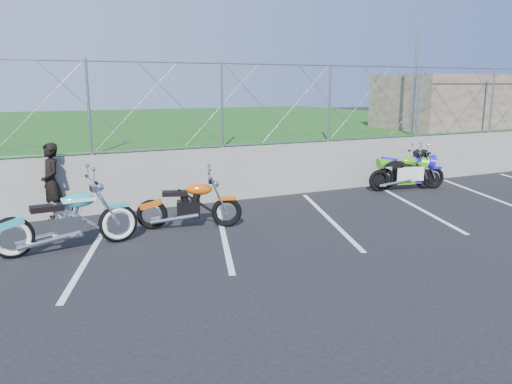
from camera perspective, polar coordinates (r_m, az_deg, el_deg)
name	(u,v)px	position (r m, az deg, el deg)	size (l,w,h in m)	color
ground	(244,247)	(8.74, -1.38, -6.30)	(90.00, 90.00, 0.00)	black
retaining_wall	(183,177)	(11.77, -8.34, 1.66)	(30.00, 0.22, 1.30)	slate
grass_field	(111,137)	(21.45, -16.29, 6.00)	(30.00, 20.00, 1.30)	#164712
stone_building	(453,101)	(19.06, 21.64, 9.61)	(5.00, 3.00, 1.80)	brown
chain_link_fence	(181,106)	(11.58, -8.59, 9.72)	(28.00, 0.03, 2.00)	gray
sign_pole	(414,84)	(15.59, 17.66, 11.72)	(0.08, 0.08, 3.00)	gray
parking_lines	(278,225)	(10.10, 2.55, -3.74)	(18.29, 4.31, 0.01)	silver
cruiser_turquoise	(69,222)	(9.05, -20.60, -3.27)	(2.41, 0.76, 1.20)	black
naked_orange	(191,206)	(9.83, -7.45, -1.64)	(1.99, 0.83, 1.02)	black
sportbike_green	(404,174)	(13.90, 16.51, 2.01)	(1.95, 0.69, 1.02)	black
sportbike_blue	(410,173)	(14.04, 17.19, 2.10)	(1.94, 0.81, 1.04)	black
person_standing	(51,183)	(10.93, -22.34, 0.96)	(0.59, 0.39, 1.63)	black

